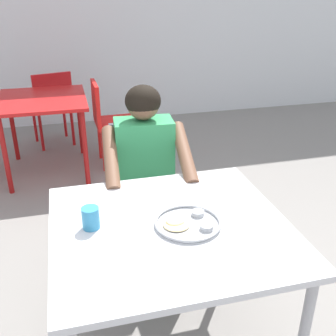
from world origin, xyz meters
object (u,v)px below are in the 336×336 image
(chair_red_far, at_px, (52,103))
(drinking_cup, at_px, (91,217))
(table_background_red, at_px, (43,108))
(thali_tray, at_px, (188,223))
(diner_foreground, at_px, (147,169))
(chair_red_right, at_px, (108,117))
(table_foreground, at_px, (170,239))
(chair_foreground, at_px, (142,183))

(chair_red_far, bearing_deg, drinking_cup, -86.30)
(table_background_red, bearing_deg, thali_tray, -74.36)
(diner_foreground, relative_size, chair_red_right, 1.40)
(table_foreground, height_order, table_background_red, table_foreground)
(thali_tray, height_order, chair_foreground, chair_foreground)
(diner_foreground, relative_size, table_background_red, 1.33)
(drinking_cup, bearing_deg, chair_red_far, 93.70)
(table_foreground, distance_m, drinking_cup, 0.36)
(table_foreground, relative_size, thali_tray, 3.51)
(diner_foreground, distance_m, chair_red_right, 1.70)
(chair_foreground, height_order, table_background_red, chair_foreground)
(drinking_cup, height_order, chair_red_far, drinking_cup)
(table_background_red, bearing_deg, diner_foreground, -69.35)
(table_background_red, xyz_separation_m, chair_red_right, (0.59, 0.03, -0.15))
(chair_red_far, bearing_deg, diner_foreground, -76.58)
(table_foreground, xyz_separation_m, diner_foreground, (0.04, 0.68, 0.03))
(thali_tray, distance_m, chair_foreground, 0.96)
(drinking_cup, bearing_deg, chair_foreground, 65.61)
(thali_tray, bearing_deg, diner_foreground, 92.84)
(table_foreground, height_order, diner_foreground, diner_foreground)
(thali_tray, bearing_deg, chair_red_right, 91.71)
(chair_foreground, bearing_deg, drinking_cup, -114.39)
(chair_foreground, relative_size, diner_foreground, 0.74)
(table_foreground, bearing_deg, table_background_red, 104.15)
(drinking_cup, xyz_separation_m, chair_red_right, (0.33, 2.30, -0.31))
(chair_red_right, bearing_deg, thali_tray, -88.29)
(diner_foreground, bearing_deg, thali_tray, -87.16)
(table_foreground, height_order, chair_red_right, chair_red_right)
(drinking_cup, distance_m, chair_red_right, 2.34)
(diner_foreground, xyz_separation_m, chair_red_far, (-0.56, 2.34, -0.21))
(drinking_cup, distance_m, table_background_red, 2.29)
(table_foreground, distance_m, diner_foreground, 0.68)
(thali_tray, bearing_deg, table_foreground, 162.77)
(table_background_red, distance_m, chair_red_right, 0.61)
(drinking_cup, relative_size, chair_foreground, 0.11)
(diner_foreground, bearing_deg, chair_red_far, 103.42)
(chair_foreground, bearing_deg, table_background_red, 114.07)
(chair_foreground, bearing_deg, diner_foreground, -93.57)
(chair_red_right, bearing_deg, chair_red_far, 128.72)
(thali_tray, distance_m, drinking_cup, 0.41)
(chair_red_far, bearing_deg, chair_foreground, -74.84)
(chair_foreground, bearing_deg, table_foreground, -93.23)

